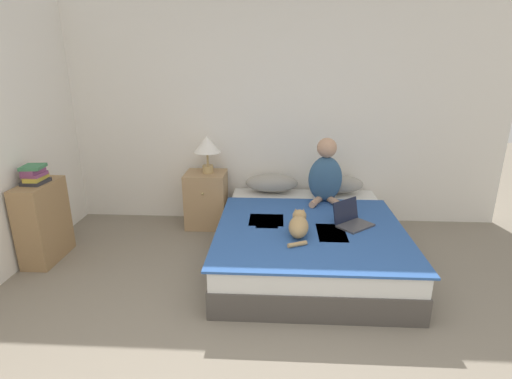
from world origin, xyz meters
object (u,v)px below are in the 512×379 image
(laptop_open, at_px, (352,220))
(nightstand, at_px, (206,199))
(pillow_far, at_px, (337,184))
(person_sitting, at_px, (325,174))
(pillow_near, at_px, (272,183))
(cat_tabby, at_px, (299,225))
(book_stack_top, at_px, (35,175))
(bed, at_px, (308,241))
(table_lamp, at_px, (207,146))
(bookshelf, at_px, (43,222))

(laptop_open, xyz_separation_m, nightstand, (-1.53, 0.91, -0.15))
(pillow_far, height_order, person_sitting, person_sitting)
(pillow_near, distance_m, person_sitting, 0.68)
(person_sitting, distance_m, cat_tabby, 0.97)
(nightstand, bearing_deg, book_stack_top, -147.20)
(cat_tabby, height_order, laptop_open, laptop_open)
(pillow_near, relative_size, book_stack_top, 2.44)
(bed, bearing_deg, nightstand, 144.33)
(cat_tabby, relative_size, book_stack_top, 2.00)
(cat_tabby, xyz_separation_m, book_stack_top, (-2.46, 0.22, 0.35))
(person_sitting, bearing_deg, bed, -109.91)
(table_lamp, distance_m, book_stack_top, 1.74)
(bed, bearing_deg, pillow_near, 113.47)
(nightstand, height_order, book_stack_top, book_stack_top)
(bed, bearing_deg, person_sitting, 70.09)
(cat_tabby, xyz_separation_m, nightstand, (-1.02, 1.14, -0.19))
(cat_tabby, distance_m, table_lamp, 1.59)
(bed, bearing_deg, table_lamp, 143.20)
(cat_tabby, bearing_deg, pillow_far, -17.52)
(table_lamp, xyz_separation_m, bookshelf, (-1.46, -0.93, -0.57))
(pillow_near, bearing_deg, table_lamp, -177.59)
(nightstand, bearing_deg, laptop_open, -30.73)
(book_stack_top, bearing_deg, table_lamp, 32.60)
(person_sitting, distance_m, nightstand, 1.42)
(pillow_far, bearing_deg, cat_tabby, -112.44)
(bed, height_order, nightstand, nightstand)
(laptop_open, bearing_deg, cat_tabby, 164.44)
(pillow_near, relative_size, person_sitting, 0.87)
(cat_tabby, xyz_separation_m, bookshelf, (-2.45, 0.22, -0.12))
(bed, relative_size, cat_tabby, 4.13)
(cat_tabby, xyz_separation_m, laptop_open, (0.50, 0.24, -0.04))
(pillow_near, height_order, nightstand, nightstand)
(pillow_near, height_order, pillow_far, same)
(bed, height_order, cat_tabby, cat_tabby)
(pillow_near, xyz_separation_m, laptop_open, (0.76, -0.95, -0.05))
(bed, height_order, person_sitting, person_sitting)
(table_lamp, bearing_deg, nightstand, -158.13)
(bed, bearing_deg, bookshelf, -177.65)
(person_sitting, height_order, cat_tabby, person_sitting)
(pillow_near, distance_m, pillow_far, 0.75)
(bed, xyz_separation_m, bookshelf, (-2.57, -0.11, 0.18))
(table_lamp, bearing_deg, bookshelf, -147.42)
(bed, height_order, bookshelf, bookshelf)
(table_lamp, relative_size, bookshelf, 0.54)
(pillow_near, height_order, cat_tabby, pillow_near)
(book_stack_top, bearing_deg, person_sitting, 13.56)
(bed, relative_size, table_lamp, 4.80)
(bed, distance_m, cat_tabby, 0.46)
(bed, distance_m, person_sitting, 0.79)
(person_sitting, relative_size, cat_tabby, 1.40)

